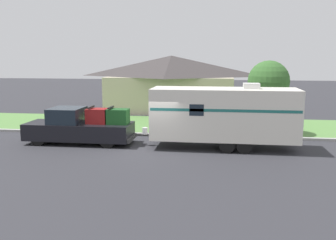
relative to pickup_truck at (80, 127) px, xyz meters
name	(u,v)px	position (x,y,z in m)	size (l,w,h in m)	color
ground_plane	(153,151)	(4.25, -1.25, -0.90)	(120.00, 120.00, 0.00)	#2D2D33
curb_strip	(164,135)	(4.25, 2.50, -0.83)	(80.00, 0.30, 0.14)	#999993
lawn_strip	(172,125)	(4.25, 6.15, -0.88)	(80.00, 7.00, 0.03)	#568442
house_across_street	(171,82)	(3.28, 13.26, 1.58)	(11.41, 6.64, 4.78)	beige
pickup_truck	(80,127)	(0.00, 0.00, 0.00)	(5.88, 2.01, 2.05)	black
travel_trailer	(224,114)	(7.74, 0.00, 0.89)	(8.36, 2.37, 3.37)	black
mailbox	(217,118)	(7.34, 3.19, 0.17)	(0.48, 0.20, 1.39)	brown
tree_in_yard	(269,82)	(10.41, 4.20, 2.30)	(2.51, 2.51, 4.47)	brown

